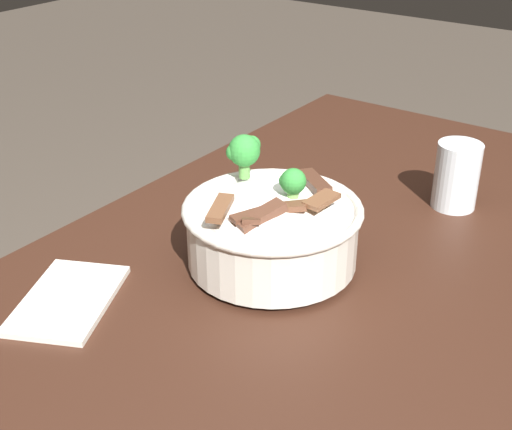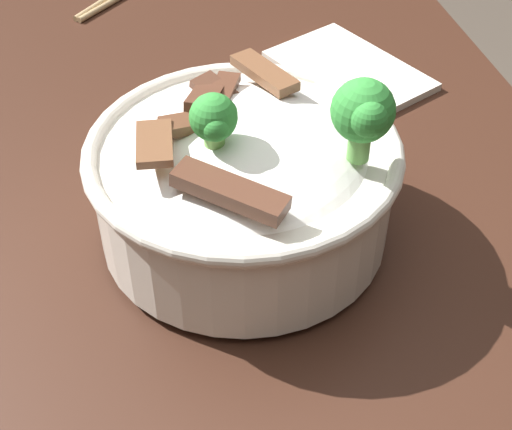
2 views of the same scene
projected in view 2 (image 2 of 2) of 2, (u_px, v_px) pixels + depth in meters
The scene contains 3 objects.
dining_table at pixel (132, 295), 0.72m from camera, with size 1.48×0.82×0.78m.
rice_bowl at pixel (245, 177), 0.56m from camera, with size 0.23×0.23×0.16m.
folded_napkin at pixel (349, 71), 0.78m from camera, with size 0.16×0.10×0.01m, color silver.
Camera 2 is at (0.49, 0.01, 1.20)m, focal length 52.50 mm.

